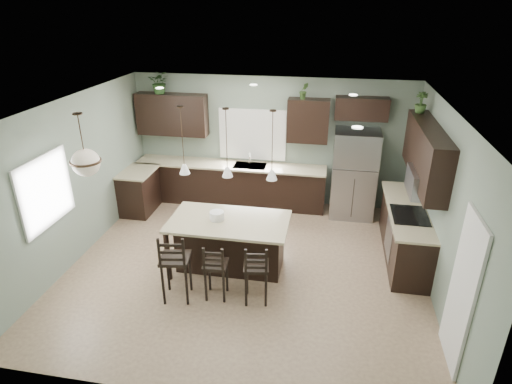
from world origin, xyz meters
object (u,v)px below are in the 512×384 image
(refrigerator, at_px, (354,174))
(bar_stool_right, at_px, (256,272))
(plant_back_left, at_px, (160,82))
(bar_stool_center, at_px, (216,270))
(kitchen_island, at_px, (230,245))
(serving_dish, at_px, (217,216))
(bar_stool_left, at_px, (176,266))

(refrigerator, distance_m, bar_stool_right, 3.56)
(refrigerator, xyz_separation_m, plant_back_left, (-4.17, 0.21, 1.72))
(bar_stool_right, bearing_deg, bar_stool_center, 172.47)
(kitchen_island, bearing_deg, bar_stool_right, -52.33)
(serving_dish, xyz_separation_m, plant_back_left, (-1.89, 2.64, 1.65))
(refrigerator, bearing_deg, serving_dish, -133.20)
(kitchen_island, relative_size, bar_stool_center, 2.04)
(bar_stool_left, relative_size, bar_stool_center, 1.21)
(bar_stool_center, bearing_deg, bar_stool_left, -171.23)
(kitchen_island, bearing_deg, serving_dish, -180.00)
(refrigerator, distance_m, kitchen_island, 3.23)
(refrigerator, distance_m, plant_back_left, 4.52)
(refrigerator, relative_size, bar_stool_right, 1.83)
(kitchen_island, xyz_separation_m, plant_back_left, (-2.09, 2.64, 2.18))
(bar_stool_left, distance_m, plant_back_left, 4.37)
(bar_stool_right, bearing_deg, refrigerator, 56.36)
(kitchen_island, xyz_separation_m, bar_stool_center, (-0.02, -0.79, 0.02))
(bar_stool_center, relative_size, bar_stool_right, 0.95)
(refrigerator, xyz_separation_m, bar_stool_center, (-2.11, -3.22, -0.44))
(serving_dish, bearing_deg, bar_stool_right, -44.16)
(refrigerator, bearing_deg, bar_stool_left, -128.75)
(bar_stool_left, bearing_deg, bar_stool_center, 3.59)
(kitchen_island, distance_m, serving_dish, 0.57)
(refrigerator, distance_m, bar_stool_center, 3.87)
(kitchen_island, bearing_deg, plant_back_left, 128.40)
(bar_stool_center, bearing_deg, refrigerator, 52.77)
(bar_stool_left, distance_m, bar_stool_right, 1.22)
(refrigerator, distance_m, serving_dish, 3.34)
(kitchen_island, xyz_separation_m, bar_stool_right, (0.60, -0.78, 0.04))
(bar_stool_left, height_order, bar_stool_center, bar_stool_left)
(serving_dish, height_order, bar_stool_right, serving_dish)
(plant_back_left, bearing_deg, bar_stool_right, -51.77)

